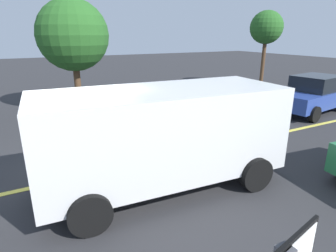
{
  "coord_description": "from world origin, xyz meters",
  "views": [
    {
      "loc": [
        -0.96,
        -6.33,
        3.28
      ],
      "look_at": [
        1.97,
        -0.78,
        1.22
      ],
      "focal_mm": 30.14,
      "sensor_mm": 36.0,
      "label": 1
    }
  ],
  "objects_px": {
    "tree_left_verge": "(73,36)",
    "white_van": "(161,133)",
    "car_blue_mid_road": "(313,94)",
    "tree_centre_verge": "(266,28)"
  },
  "relations": [
    {
      "from": "tree_left_verge",
      "to": "white_van",
      "type": "bearing_deg",
      "value": -88.02
    },
    {
      "from": "white_van",
      "to": "car_blue_mid_road",
      "type": "bearing_deg",
      "value": 16.68
    },
    {
      "from": "car_blue_mid_road",
      "to": "tree_left_verge",
      "type": "distance_m",
      "value": 10.61
    },
    {
      "from": "white_van",
      "to": "tree_left_verge",
      "type": "xyz_separation_m",
      "value": [
        -0.27,
        7.76,
        1.95
      ]
    },
    {
      "from": "white_van",
      "to": "car_blue_mid_road",
      "type": "relative_size",
      "value": 1.26
    },
    {
      "from": "car_blue_mid_road",
      "to": "tree_centre_verge",
      "type": "height_order",
      "value": "tree_centre_verge"
    },
    {
      "from": "white_van",
      "to": "tree_centre_verge",
      "type": "distance_m",
      "value": 14.52
    },
    {
      "from": "white_van",
      "to": "tree_left_verge",
      "type": "bearing_deg",
      "value": 91.98
    },
    {
      "from": "tree_centre_verge",
      "to": "tree_left_verge",
      "type": "bearing_deg",
      "value": -176.62
    },
    {
      "from": "white_van",
      "to": "car_blue_mid_road",
      "type": "distance_m",
      "value": 9.08
    }
  ]
}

